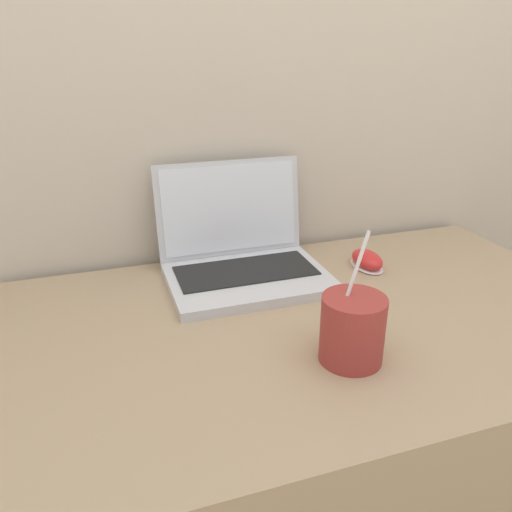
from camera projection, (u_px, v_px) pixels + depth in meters
wall_back at (252, 12)px, 1.05m from camera, size 7.00×0.04×2.50m
desk at (308, 463)px, 1.07m from camera, size 1.18×0.68×0.72m
laptop at (242, 253)px, 1.08m from camera, size 0.33×0.28×0.23m
drink_cup at (352, 328)px, 0.78m from camera, size 0.10×0.10×0.21m
computer_mouse at (367, 260)px, 1.13m from camera, size 0.06×0.10×0.04m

